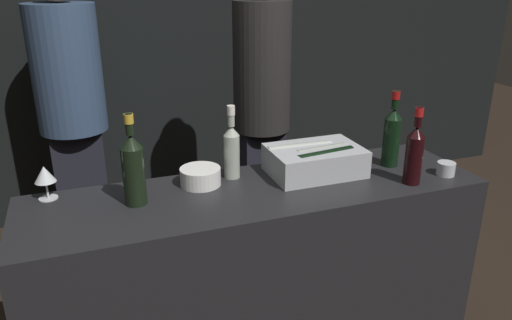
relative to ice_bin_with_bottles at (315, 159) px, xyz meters
name	(u,v)px	position (x,y,z in m)	size (l,w,h in m)	color
wall_back_chalkboard	(164,28)	(-0.30, 1.92, 0.38)	(6.40, 0.06, 2.80)	black
bar_counter	(258,286)	(-0.30, -0.08, -0.54)	(1.91, 0.53, 0.95)	black
ice_bin_with_bottles	(315,159)	(0.00, 0.00, 0.00)	(0.40, 0.28, 0.13)	#B7BABF
bowl_white	(200,176)	(-0.51, 0.05, -0.03)	(0.17, 0.17, 0.07)	white
wine_glass	(45,175)	(-1.11, 0.12, 0.03)	(0.08, 0.08, 0.14)	silver
candle_votive	(446,169)	(0.54, -0.22, -0.04)	(0.08, 0.08, 0.06)	silver
champagne_bottle	(133,167)	(-0.79, -0.04, 0.08)	(0.09, 0.09, 0.36)	black
red_wine_bottle_tall	(414,152)	(0.34, -0.24, 0.07)	(0.07, 0.07, 0.33)	black
white_wine_bottle	(232,148)	(-0.36, 0.08, 0.07)	(0.07, 0.07, 0.32)	#9EA899
red_wine_bottle_burgundy	(392,135)	(0.37, -0.03, 0.08)	(0.08, 0.08, 0.35)	black
person_in_hoodie	(71,104)	(-1.00, 1.38, 0.00)	(0.42, 0.42, 1.83)	black
person_blond_tee	(262,101)	(0.11, 0.96, 0.02)	(0.35, 0.35, 1.85)	black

